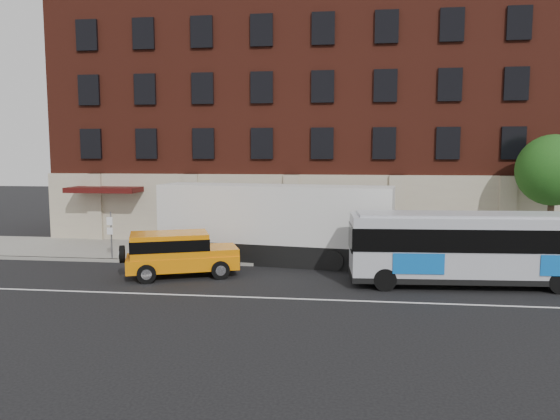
# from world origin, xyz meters

# --- Properties ---
(ground) EXTENTS (120.00, 120.00, 0.00)m
(ground) POSITION_xyz_m (0.00, 0.00, 0.00)
(ground) COLOR black
(ground) RESTS_ON ground
(sidewalk) EXTENTS (60.00, 6.00, 0.15)m
(sidewalk) POSITION_xyz_m (0.00, 9.00, 0.07)
(sidewalk) COLOR #9C9A8E
(sidewalk) RESTS_ON ground
(kerb) EXTENTS (60.00, 0.25, 0.15)m
(kerb) POSITION_xyz_m (0.00, 6.00, 0.07)
(kerb) COLOR #9C9A8E
(kerb) RESTS_ON ground
(lane_line) EXTENTS (60.00, 0.12, 0.01)m
(lane_line) POSITION_xyz_m (0.00, 0.50, 0.01)
(lane_line) COLOR silver
(lane_line) RESTS_ON ground
(building) EXTENTS (30.00, 12.10, 15.00)m
(building) POSITION_xyz_m (-0.01, 16.92, 7.58)
(building) COLOR #561F14
(building) RESTS_ON sidewalk
(sign_pole) EXTENTS (0.30, 0.20, 2.50)m
(sign_pole) POSITION_xyz_m (-8.50, 6.15, 1.45)
(sign_pole) COLOR slate
(sign_pole) RESTS_ON ground
(street_tree) EXTENTS (3.60, 3.60, 6.20)m
(street_tree) POSITION_xyz_m (13.54, 9.48, 4.41)
(street_tree) COLOR #3B2B1D
(street_tree) RESTS_ON sidewalk
(city_bus) EXTENTS (11.06, 2.99, 3.00)m
(city_bus) POSITION_xyz_m (8.80, 3.36, 1.65)
(city_bus) COLOR #B3B6BE
(city_bus) RESTS_ON ground
(yellow_suv) EXTENTS (5.21, 3.57, 1.95)m
(yellow_suv) POSITION_xyz_m (-4.22, 3.45, 1.12)
(yellow_suv) COLOR orange
(yellow_suv) RESTS_ON ground
(shipping_container) EXTENTS (11.74, 3.95, 3.84)m
(shipping_container) POSITION_xyz_m (-0.37, 6.92, 1.90)
(shipping_container) COLOR black
(shipping_container) RESTS_ON ground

